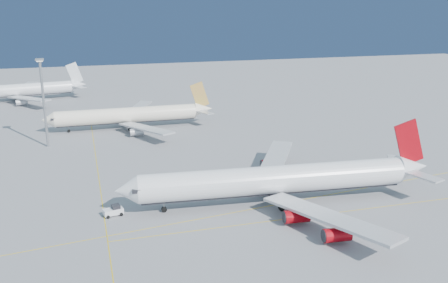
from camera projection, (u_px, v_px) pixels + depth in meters
ground at (279, 192)px, 116.03m from camera, size 500.00×500.00×0.00m
taxiway_lines at (211, 189)px, 117.93m from camera, size 118.86×140.00×0.02m
airliner_virgin at (281, 180)px, 108.91m from camera, size 71.27×63.82×17.57m
airliner_etihad at (131, 115)px, 172.72m from camera, size 58.53×54.28×15.33m
airliner_third at (18, 90)px, 218.83m from camera, size 59.35×54.16×15.96m
pushback_tug at (114, 211)px, 103.47m from camera, size 4.32×3.12×2.25m
light_mast at (43, 96)px, 147.80m from camera, size 2.31×2.31×26.70m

